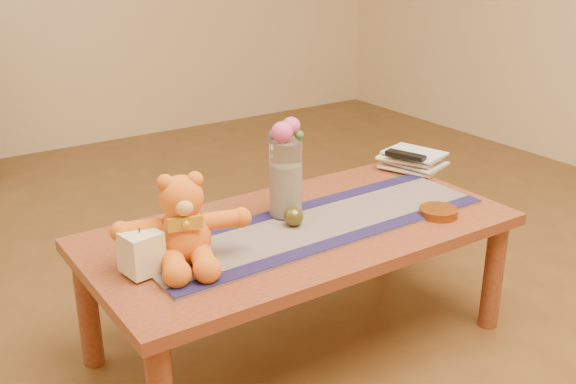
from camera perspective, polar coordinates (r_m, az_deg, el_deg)
floor at (r=2.44m, az=1.00°, el=-12.57°), size 5.50×5.50×0.00m
coffee_table_top at (r=2.23m, az=1.07°, el=-3.34°), size 1.40×0.70×0.04m
table_leg_fr at (r=2.54m, az=16.93°, el=-6.73°), size 0.07×0.07×0.41m
table_leg_bl at (r=2.32m, az=-16.52°, el=-9.46°), size 0.07×0.07×0.41m
table_leg_br at (r=2.89m, az=8.17°, el=-2.44°), size 0.07×0.07×0.41m
persian_runner at (r=2.22m, az=2.52°, el=-2.76°), size 1.21×0.37×0.01m
runner_border_near at (r=2.12m, az=4.90°, el=-3.94°), size 1.20×0.08×0.00m
runner_border_far at (r=2.33m, az=0.35°, el=-1.46°), size 1.20×0.08×0.00m
teddy_bear at (r=1.95m, az=-8.92°, el=-2.31°), size 0.45×0.40×0.25m
pillar_candle at (r=1.93m, az=-12.28°, el=-4.97°), size 0.11×0.11×0.12m
candle_wick at (r=1.91m, az=-12.43°, el=-3.18°), size 0.00×0.00×0.01m
glass_vase at (r=2.24m, az=-0.20°, el=1.14°), size 0.11×0.11×0.26m
potpourri_fill at (r=2.25m, az=-0.20°, el=0.21°), size 0.09×0.09×0.18m
rose_left at (r=2.17m, az=-0.50°, el=5.07°), size 0.07×0.07×0.07m
rose_right at (r=2.20m, az=0.27°, el=5.59°), size 0.06×0.06×0.06m
blue_flower_back at (r=2.22m, az=-0.49°, el=5.28°), size 0.04×0.04×0.04m
blue_flower_side at (r=2.19m, az=-1.15°, el=4.83°), size 0.04×0.04×0.04m
leaf_sprig at (r=2.20m, az=0.96°, el=4.82°), size 0.03×0.03×0.03m
bronze_ball at (r=2.19m, az=0.48°, el=-2.09°), size 0.07×0.07×0.06m
book_bottom at (r=2.71m, az=9.61°, el=1.62°), size 0.24×0.27×0.02m
book_lower at (r=2.71m, az=9.75°, el=2.01°), size 0.21×0.26×0.02m
book_upper at (r=2.69m, az=9.54°, el=2.36°), size 0.25×0.27×0.02m
book_top at (r=2.69m, az=9.76°, el=2.78°), size 0.22×0.26×0.02m
tv_remote at (r=2.68m, az=9.89°, el=3.08°), size 0.10×0.17×0.02m
amber_dish at (r=2.34m, az=12.57°, el=-1.67°), size 0.17×0.17×0.03m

